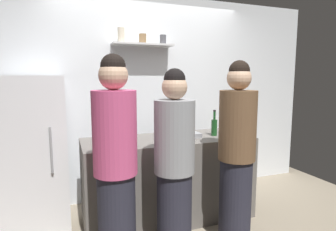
{
  "coord_description": "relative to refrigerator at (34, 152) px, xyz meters",
  "views": [
    {
      "loc": [
        -1.05,
        -2.31,
        1.55
      ],
      "look_at": [
        -0.0,
        0.5,
        1.16
      ],
      "focal_mm": 30.02,
      "sensor_mm": 36.0,
      "label": 1
    }
  ],
  "objects": [
    {
      "name": "person_brown_jacket",
      "position": [
        1.8,
        -1.01,
        0.06
      ],
      "size": [
        0.34,
        0.34,
        1.71
      ],
      "rotation": [
        0.0,
        0.0,
        5.88
      ],
      "color": "#262633",
      "rests_on": "ground"
    },
    {
      "name": "wine_bottle_amber_glass",
      "position": [
        0.68,
        -0.18,
        0.24
      ],
      "size": [
        0.06,
        0.06,
        0.32
      ],
      "color": "#472814",
      "rests_on": "counter"
    },
    {
      "name": "baking_pan",
      "position": [
        1.55,
        -0.36,
        0.14
      ],
      "size": [
        0.34,
        0.24,
        0.05
      ],
      "primitive_type": "cube",
      "color": "gray",
      "rests_on": "counter"
    },
    {
      "name": "back_wall_assembly",
      "position": [
        1.37,
        0.4,
        0.51
      ],
      "size": [
        4.8,
        0.32,
        2.6
      ],
      "color": "white",
      "rests_on": "ground"
    },
    {
      "name": "counter",
      "position": [
        1.37,
        -0.35,
        -0.34
      ],
      "size": [
        1.83,
        0.7,
        0.91
      ],
      "primitive_type": "cube",
      "color": "#66605B",
      "rests_on": "ground"
    },
    {
      "name": "wine_bottle_green_glass",
      "position": [
        1.91,
        -0.39,
        0.22
      ],
      "size": [
        0.07,
        0.07,
        0.29
      ],
      "color": "#19471E",
      "rests_on": "counter"
    },
    {
      "name": "person_grey_hoodie",
      "position": [
        1.16,
        -1.04,
        0.02
      ],
      "size": [
        0.34,
        0.34,
        1.63
      ],
      "rotation": [
        0.0,
        0.0,
        2.19
      ],
      "color": "#262633",
      "rests_on": "ground"
    },
    {
      "name": "utensil_holder",
      "position": [
        0.96,
        -0.19,
        0.17
      ],
      "size": [
        0.12,
        0.12,
        0.22
      ],
      "color": "#B2B2B7",
      "rests_on": "counter"
    },
    {
      "name": "refrigerator",
      "position": [
        0.0,
        0.0,
        0.0
      ],
      "size": [
        0.67,
        0.6,
        1.58
      ],
      "color": "white",
      "rests_on": "ground"
    },
    {
      "name": "person_pink_top",
      "position": [
        0.67,
        -1.04,
        0.07
      ],
      "size": [
        0.34,
        0.34,
        1.74
      ],
      "rotation": [
        0.0,
        0.0,
        4.61
      ],
      "color": "#262633",
      "rests_on": "ground"
    },
    {
      "name": "water_bottle_plastic",
      "position": [
        0.8,
        -0.35,
        0.22
      ],
      "size": [
        0.08,
        0.08,
        0.24
      ],
      "color": "silver",
      "rests_on": "counter"
    }
  ]
}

